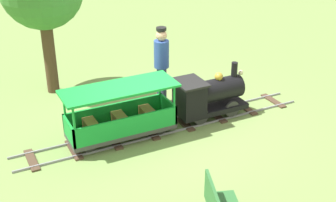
# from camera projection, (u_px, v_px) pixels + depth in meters

# --- Properties ---
(ground_plane) EXTENTS (60.00, 60.00, 0.00)m
(ground_plane) POSITION_uv_depth(u_px,v_px,m) (163.00, 128.00, 8.49)
(ground_plane) COLOR #75934C
(track) EXTENTS (0.68, 5.70, 0.04)m
(track) POSITION_uv_depth(u_px,v_px,m) (167.00, 127.00, 8.51)
(track) COLOR gray
(track) RESTS_ON ground_plane
(locomotive) EXTENTS (0.64, 1.45, 1.02)m
(locomotive) POSITION_uv_depth(u_px,v_px,m) (208.00, 95.00, 8.66)
(locomotive) COLOR black
(locomotive) RESTS_ON ground_plane
(passenger_car) EXTENTS (0.74, 2.00, 0.97)m
(passenger_car) POSITION_uv_depth(u_px,v_px,m) (121.00, 118.00, 7.97)
(passenger_car) COLOR #3F3F3F
(passenger_car) RESTS_ON ground_plane
(conductor_person) EXTENTS (0.30, 0.30, 1.62)m
(conductor_person) POSITION_uv_depth(u_px,v_px,m) (161.00, 60.00, 9.06)
(conductor_person) COLOR #282D47
(conductor_person) RESTS_ON ground_plane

